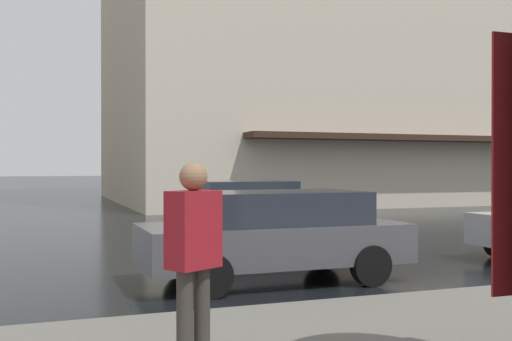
% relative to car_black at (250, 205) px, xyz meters
% --- Properties ---
extents(car_black, '(1.85, 4.10, 1.41)m').
position_rel_car_black_xyz_m(car_black, '(0.00, 0.00, 0.00)').
color(car_black, black).
rests_on(car_black, ground_plane).
extents(car_dark_grey, '(1.85, 4.10, 1.41)m').
position_rel_car_black_xyz_m(car_dark_grey, '(-6.50, 1.88, 0.00)').
color(car_dark_grey, '#4C4C51').
rests_on(car_dark_grey, ground_plane).
extents(pedestrian_approaching_kerb, '(0.40, 0.47, 1.68)m').
position_rel_car_black_xyz_m(pedestrian_approaching_kerb, '(-10.69, 4.26, 0.38)').
color(pedestrian_approaching_kerb, maroon).
rests_on(pedestrian_approaching_kerb, sidewalk_pavement).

